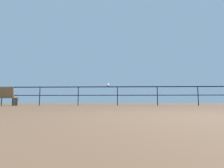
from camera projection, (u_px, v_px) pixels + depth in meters
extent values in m
plane|color=brown|center=(203.00, 118.00, 2.04)|extent=(60.00, 60.00, 0.00)
cube|color=black|center=(137.00, 87.00, 9.35)|extent=(23.79, 0.05, 0.05)
cube|color=black|center=(137.00, 95.00, 9.31)|extent=(23.79, 0.04, 0.04)
cylinder|color=black|center=(2.00, 96.00, 9.60)|extent=(0.04, 0.04, 1.02)
cylinder|color=black|center=(40.00, 96.00, 9.51)|extent=(0.04, 0.04, 1.02)
cylinder|color=black|center=(78.00, 96.00, 9.43)|extent=(0.04, 0.04, 1.02)
cylinder|color=black|center=(117.00, 96.00, 9.34)|extent=(0.04, 0.04, 1.02)
cylinder|color=black|center=(157.00, 96.00, 9.26)|extent=(0.04, 0.04, 1.02)
cylinder|color=black|center=(198.00, 96.00, 9.17)|extent=(0.04, 0.04, 1.02)
cube|color=black|center=(15.00, 102.00, 8.97)|extent=(0.05, 0.46, 0.42)
cube|color=black|center=(17.00, 95.00, 9.22)|extent=(0.05, 0.36, 0.04)
ellipsoid|color=white|center=(108.00, 85.00, 9.43)|extent=(0.19, 0.27, 0.14)
ellipsoid|color=gray|center=(108.00, 85.00, 9.43)|extent=(0.14, 0.24, 0.05)
sphere|color=white|center=(108.00, 84.00, 9.54)|extent=(0.11, 0.11, 0.11)
cone|color=gold|center=(109.00, 84.00, 9.62)|extent=(0.05, 0.06, 0.05)
cube|color=gray|center=(107.00, 85.00, 9.29)|extent=(0.07, 0.10, 0.02)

